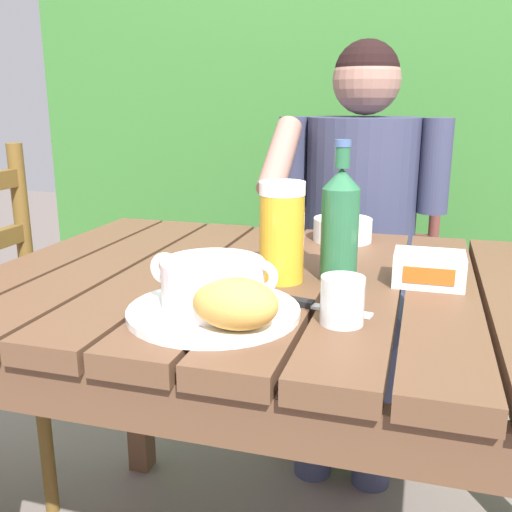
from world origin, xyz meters
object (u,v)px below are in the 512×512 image
water_glass_small (342,300)px  butter_tub (429,269)px  beer_bottle (340,223)px  diner_bowl (343,229)px  table_knife (311,305)px  bread_roll (235,303)px  serving_plate (214,311)px  person_eating (357,225)px  soup_bowl (213,283)px  chair_near_diner (361,290)px  beer_glass (282,232)px

water_glass_small → butter_tub: 0.26m
beer_bottle → diner_bowl: (-0.04, 0.31, -0.08)m
beer_bottle → water_glass_small: 0.22m
table_knife → butter_tub: bearing=44.9°
bread_roll → diner_bowl: bearing=84.1°
diner_bowl → bread_roll: bearing=-95.9°
serving_plate → person_eating: bearing=82.4°
soup_bowl → butter_tub: 0.40m
chair_near_diner → diner_bowl: size_ratio=6.94×
person_eating → serving_plate: 0.88m
beer_glass → beer_bottle: (0.10, 0.03, 0.02)m
bread_roll → serving_plate: bearing=130.6°
person_eating → soup_bowl: (-0.12, -0.88, 0.08)m
beer_glass → serving_plate: bearing=-106.0°
soup_bowl → beer_bottle: bearing=56.1°
water_glass_small → butter_tub: water_glass_small is taller
beer_bottle → serving_plate: bearing=-123.9°
bread_roll → diner_bowl: (0.06, 0.60, -0.02)m
serving_plate → table_knife: size_ratio=1.62×
chair_near_diner → soup_bowl: 1.13m
table_knife → diner_bowl: (-0.02, 0.46, 0.02)m
person_eating → beer_glass: bearing=-95.0°
soup_bowl → beer_bottle: 0.28m
soup_bowl → butter_tub: (0.31, 0.25, -0.02)m
serving_plate → butter_tub: (0.31, 0.25, 0.02)m
person_eating → butter_tub: bearing=-72.6°
bread_roll → table_knife: bread_roll is taller
chair_near_diner → person_eating: (-0.00, -0.20, 0.26)m
soup_bowl → butter_tub: bearing=38.8°
person_eating → bread_roll: 0.95m
beer_bottle → table_knife: size_ratio=1.54×
person_eating → diner_bowl: bearing=-89.5°
bread_roll → butter_tub: bread_roll is taller
soup_bowl → diner_bowl: soup_bowl is taller
person_eating → water_glass_small: (0.08, -0.85, 0.07)m
soup_bowl → beer_glass: bearing=74.0°
person_eating → water_glass_small: 0.86m
soup_bowl → bread_roll: soup_bowl is taller
water_glass_small → bread_roll: bearing=-147.1°
beer_bottle → diner_bowl: 0.32m
person_eating → soup_bowl: bearing=-97.6°
beer_bottle → water_glass_small: bearing=-80.2°
soup_bowl → beer_glass: beer_glass is taller
chair_near_diner → water_glass_small: bearing=-86.1°
chair_near_diner → water_glass_small: chair_near_diner is taller
person_eating → bread_roll: bearing=-93.6°
butter_tub → table_knife: 0.25m
chair_near_diner → table_knife: size_ratio=5.75×
chair_near_diner → butter_tub: (0.19, -0.82, 0.32)m
butter_tub → chair_near_diner: bearing=103.2°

